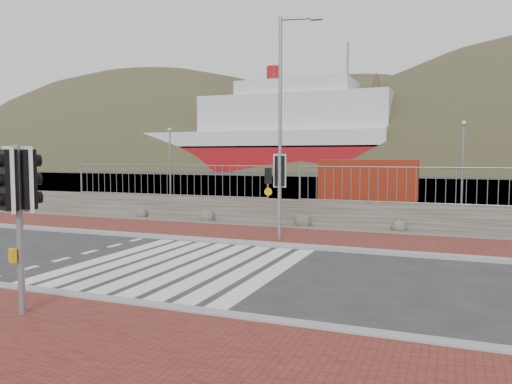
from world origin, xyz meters
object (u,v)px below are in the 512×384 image
at_px(ferry, 259,139).
at_px(streetlight, 284,108).
at_px(traffic_signal_near, 18,193).
at_px(traffic_signal_far, 278,178).
at_px(shipping_container, 369,179).

bearing_deg(ferry, streetlight, -67.87).
bearing_deg(traffic_signal_near, traffic_signal_far, 103.50).
bearing_deg(traffic_signal_far, shipping_container, -106.52).
height_order(ferry, traffic_signal_far, ferry).
xyz_separation_m(ferry, traffic_signal_near, (24.25, -72.00, -3.45)).
xyz_separation_m(traffic_signal_near, streetlight, (0.06, 12.22, 2.35)).
distance_m(ferry, traffic_signal_far, 69.29).
bearing_deg(traffic_signal_near, shipping_container, 110.12).
relative_size(traffic_signal_near, streetlight, 0.35).
relative_size(streetlight, shipping_container, 1.40).
bearing_deg(traffic_signal_far, streetlight, -89.41).
bearing_deg(ferry, traffic_signal_near, -71.38).
height_order(traffic_signal_near, traffic_signal_far, traffic_signal_near).
xyz_separation_m(ferry, streetlight, (24.32, -59.78, -1.10)).
height_order(traffic_signal_near, streetlight, streetlight).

